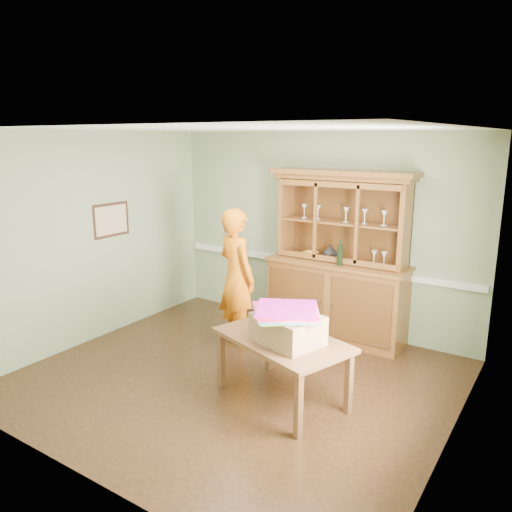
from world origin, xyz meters
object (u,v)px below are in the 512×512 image
Objects in this scene: cardboard_box at (288,329)px; person at (237,277)px; dining_table at (282,345)px; china_hutch at (338,281)px.

person is at bearing 142.86° from cardboard_box.
dining_table is 1.56m from person.
china_hutch is at bearing -114.99° from person.
dining_table is 0.25m from cardboard_box.
china_hutch is 1.87m from dining_table.
china_hutch is 3.65× the size of cardboard_box.
person is at bearing 160.97° from dining_table.
dining_table is 2.51× the size of cardboard_box.
cardboard_box is 0.34× the size of person.
person is (-0.98, -0.92, 0.11)m from china_hutch.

